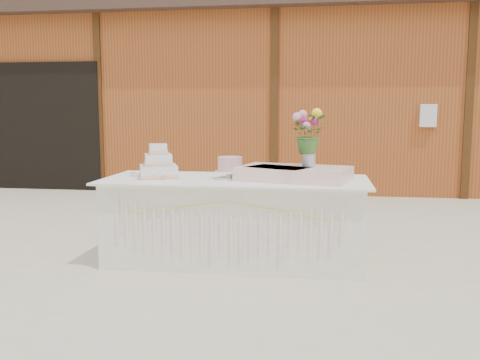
# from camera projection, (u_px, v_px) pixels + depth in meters

# --- Properties ---
(ground) EXTENTS (80.00, 80.00, 0.00)m
(ground) POSITION_uv_depth(u_px,v_px,m) (235.00, 261.00, 4.94)
(ground) COLOR beige
(ground) RESTS_ON ground
(barn) EXTENTS (12.60, 4.60, 3.30)m
(barn) POSITION_uv_depth(u_px,v_px,m) (283.00, 95.00, 10.60)
(barn) COLOR #9A4D20
(barn) RESTS_ON ground
(cake_table) EXTENTS (2.40, 1.00, 0.77)m
(cake_table) POSITION_uv_depth(u_px,v_px,m) (235.00, 220.00, 4.89)
(cake_table) COLOR white
(cake_table) RESTS_ON ground
(wedding_cake) EXTENTS (0.44, 0.44, 0.31)m
(wedding_cake) POSITION_uv_depth(u_px,v_px,m) (158.00, 166.00, 4.92)
(wedding_cake) COLOR white
(wedding_cake) RESTS_ON cake_table
(pink_cake_stand) EXTENTS (0.28, 0.28, 0.20)m
(pink_cake_stand) POSITION_uv_depth(u_px,v_px,m) (230.00, 166.00, 4.83)
(pink_cake_stand) COLOR white
(pink_cake_stand) RESTS_ON cake_table
(satin_runner) EXTENTS (1.06, 0.76, 0.12)m
(satin_runner) POSITION_uv_depth(u_px,v_px,m) (294.00, 174.00, 4.74)
(satin_runner) COLOR beige
(satin_runner) RESTS_ON cake_table
(flower_vase) EXTENTS (0.12, 0.12, 0.17)m
(flower_vase) POSITION_uv_depth(u_px,v_px,m) (309.00, 157.00, 4.73)
(flower_vase) COLOR silver
(flower_vase) RESTS_ON satin_runner
(bouquet) EXTENTS (0.35, 0.31, 0.35)m
(bouquet) POSITION_uv_depth(u_px,v_px,m) (309.00, 128.00, 4.69)
(bouquet) COLOR #3D692A
(bouquet) RESTS_ON flower_vase
(loose_flowers) EXTENTS (0.19, 0.32, 0.02)m
(loose_flowers) POSITION_uv_depth(u_px,v_px,m) (135.00, 174.00, 5.14)
(loose_flowers) COLOR #CB7C89
(loose_flowers) RESTS_ON cake_table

